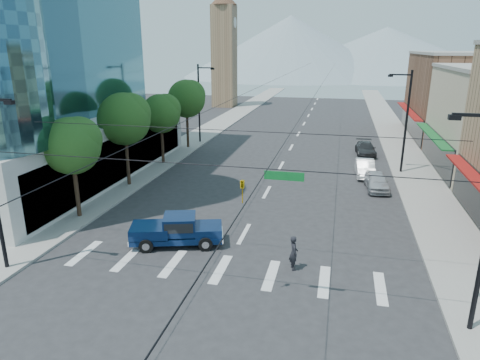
# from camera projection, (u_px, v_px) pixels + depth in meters

# --- Properties ---
(ground) EXTENTS (160.00, 160.00, 0.00)m
(ground) POSITION_uv_depth(u_px,v_px,m) (216.00, 285.00, 20.36)
(ground) COLOR #28282B
(ground) RESTS_ON ground
(sidewalk_left) EXTENTS (4.00, 120.00, 0.15)m
(sidewalk_left) POSITION_uv_depth(u_px,v_px,m) (214.00, 127.00, 60.13)
(sidewalk_left) COLOR gray
(sidewalk_left) RESTS_ON ground
(sidewalk_right) EXTENTS (4.00, 120.00, 0.15)m
(sidewalk_right) POSITION_uv_depth(u_px,v_px,m) (394.00, 135.00, 54.85)
(sidewalk_right) COLOR gray
(sidewalk_right) RESTS_ON ground
(shop_far) EXTENTS (12.00, 18.00, 10.00)m
(shop_far) POSITION_uv_depth(u_px,v_px,m) (468.00, 97.00, 51.63)
(shop_far) COLOR brown
(shop_far) RESTS_ON ground
(clock_tower) EXTENTS (4.80, 4.80, 20.40)m
(clock_tower) POSITION_uv_depth(u_px,v_px,m) (224.00, 48.00, 78.41)
(clock_tower) COLOR #8C6B4C
(clock_tower) RESTS_ON ground
(mountain_left) EXTENTS (80.00, 80.00, 22.00)m
(mountain_left) POSITION_uv_depth(u_px,v_px,m) (290.00, 46.00, 159.71)
(mountain_left) COLOR gray
(mountain_left) RESTS_ON ground
(mountain_right) EXTENTS (90.00, 90.00, 18.00)m
(mountain_right) POSITION_uv_depth(u_px,v_px,m) (385.00, 52.00, 161.90)
(mountain_right) COLOR gray
(mountain_right) RESTS_ON ground
(tree_near) EXTENTS (3.65, 3.64, 6.71)m
(tree_near) POSITION_uv_depth(u_px,v_px,m) (74.00, 144.00, 26.97)
(tree_near) COLOR black
(tree_near) RESTS_ON ground
(tree_midnear) EXTENTS (4.09, 4.09, 7.52)m
(tree_midnear) POSITION_uv_depth(u_px,v_px,m) (126.00, 117.00, 33.29)
(tree_midnear) COLOR black
(tree_midnear) RESTS_ON ground
(tree_midfar) EXTENTS (3.65, 3.64, 6.71)m
(tree_midfar) POSITION_uv_depth(u_px,v_px,m) (162.00, 112.00, 39.97)
(tree_midfar) COLOR black
(tree_midfar) RESTS_ON ground
(tree_far) EXTENTS (4.09, 4.09, 7.52)m
(tree_far) POSITION_uv_depth(u_px,v_px,m) (188.00, 98.00, 46.30)
(tree_far) COLOR black
(tree_far) RESTS_ON ground
(signal_rig) EXTENTS (21.80, 0.20, 9.00)m
(signal_rig) POSITION_uv_depth(u_px,v_px,m) (212.00, 201.00, 18.00)
(signal_rig) COLOR black
(signal_rig) RESTS_ON ground
(lamp_pole_nw) EXTENTS (2.00, 0.25, 9.00)m
(lamp_pole_nw) POSITION_uv_depth(u_px,v_px,m) (200.00, 101.00, 49.10)
(lamp_pole_nw) COLOR black
(lamp_pole_nw) RESTS_ON ground
(lamp_pole_ne) EXTENTS (2.00, 0.25, 9.00)m
(lamp_pole_ne) POSITION_uv_depth(u_px,v_px,m) (405.00, 118.00, 36.98)
(lamp_pole_ne) COLOR black
(lamp_pole_ne) RESTS_ON ground
(pickup_truck) EXTENTS (5.53, 3.29, 1.77)m
(pickup_truck) POSITION_uv_depth(u_px,v_px,m) (176.00, 230.00, 24.27)
(pickup_truck) COLOR #08193D
(pickup_truck) RESTS_ON ground
(pedestrian) EXTENTS (0.64, 0.78, 1.82)m
(pedestrian) POSITION_uv_depth(u_px,v_px,m) (294.00, 253.00, 21.57)
(pedestrian) COLOR black
(pedestrian) RESTS_ON ground
(parked_car_near) EXTENTS (1.99, 4.26, 1.41)m
(parked_car_near) POSITION_uv_depth(u_px,v_px,m) (377.00, 181.00, 33.77)
(parked_car_near) COLOR #B7B7BC
(parked_car_near) RESTS_ON ground
(parked_car_mid) EXTENTS (1.68, 4.36, 1.42)m
(parked_car_mid) POSITION_uv_depth(u_px,v_px,m) (365.00, 168.00, 37.42)
(parked_car_mid) COLOR white
(parked_car_mid) RESTS_ON ground
(parked_car_far) EXTENTS (2.17, 4.73, 1.34)m
(parked_car_far) POSITION_uv_depth(u_px,v_px,m) (366.00, 149.00, 44.62)
(parked_car_far) COLOR #29292B
(parked_car_far) RESTS_ON ground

